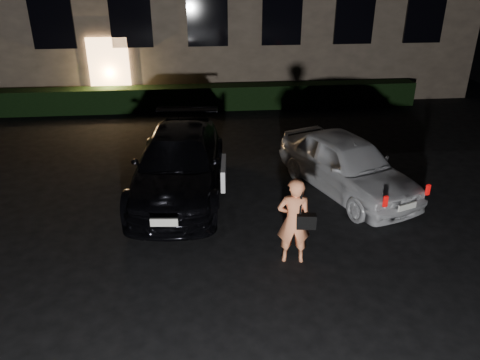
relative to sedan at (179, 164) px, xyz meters
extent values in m
plane|color=black|center=(0.96, -3.98, -0.70)|extent=(80.00, 80.00, 0.00)
cube|color=#EFAC6A|center=(-2.54, 6.96, 0.55)|extent=(1.40, 0.10, 2.50)
cube|color=black|center=(-4.24, 6.96, 2.30)|extent=(1.40, 0.10, 1.70)
cube|color=black|center=(-1.64, 6.96, 2.30)|extent=(1.40, 0.10, 1.70)
cube|color=black|center=(0.96, 6.96, 2.30)|extent=(1.40, 0.10, 1.70)
cube|color=black|center=(3.56, 6.96, 2.30)|extent=(1.40, 0.10, 1.70)
cube|color=black|center=(6.16, 6.96, 2.30)|extent=(1.40, 0.10, 1.70)
cube|color=black|center=(8.76, 6.96, 2.30)|extent=(1.40, 0.10, 1.70)
cube|color=black|center=(0.96, 6.52, -0.27)|extent=(15.00, 0.70, 0.85)
imported|color=black|center=(0.00, 0.00, 0.00)|extent=(2.38, 4.97, 1.40)
cube|color=white|center=(0.97, -0.97, 0.17)|extent=(0.18, 1.00, 0.47)
cube|color=silver|center=(-0.23, -2.48, -0.09)|extent=(0.51, 0.09, 0.16)
imported|color=silver|center=(3.86, -0.35, -0.03)|extent=(2.89, 4.25, 1.34)
cube|color=red|center=(4.01, -2.31, 0.03)|extent=(0.09, 0.08, 0.22)
cube|color=red|center=(5.06, -1.91, 0.03)|extent=(0.09, 0.08, 0.22)
cube|color=silver|center=(4.55, -2.16, -0.19)|extent=(0.43, 0.20, 0.13)
imported|color=#FB8D5A|center=(2.07, -3.01, 0.12)|extent=(0.64, 0.46, 1.64)
cube|color=black|center=(2.25, -3.14, 0.18)|extent=(0.35, 0.19, 0.26)
cube|color=black|center=(2.15, -3.09, 0.55)|extent=(0.04, 0.06, 0.51)
camera|label=1|loc=(0.44, -9.95, 4.30)|focal=35.00mm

